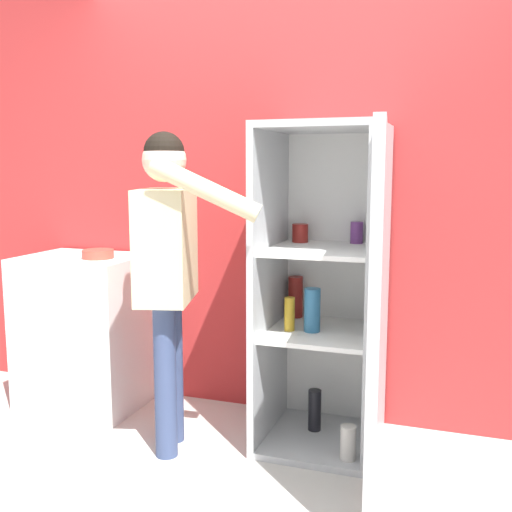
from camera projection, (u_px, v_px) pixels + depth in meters
ground_plane at (230, 489)px, 2.74m from camera, size 12.00×12.00×0.00m
wall_back at (291, 199)px, 3.47m from camera, size 7.00×0.06×2.55m
refrigerator at (333, 294)px, 2.99m from camera, size 0.72×1.24×1.67m
person at (168, 253)px, 2.99m from camera, size 0.73×0.57×1.63m
counter at (85, 331)px, 3.67m from camera, size 0.71×0.56×0.93m
bowl at (98, 254)px, 3.51m from camera, size 0.18×0.18×0.05m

